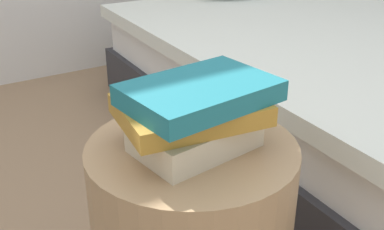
{
  "coord_description": "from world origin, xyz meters",
  "views": [
    {
      "loc": [
        -0.45,
        -0.73,
        1.0
      ],
      "look_at": [
        0.0,
        0.0,
        0.6
      ],
      "focal_mm": 44.81,
      "sensor_mm": 36.0,
      "label": 1
    }
  ],
  "objects_px": {
    "bed": "(342,79)",
    "book_ochre": "(190,109)",
    "book_cream": "(196,135)",
    "book_teal": "(200,93)"
  },
  "relations": [
    {
      "from": "bed",
      "to": "book_ochre",
      "type": "distance_m",
      "value": 1.37
    },
    {
      "from": "bed",
      "to": "book_ochre",
      "type": "xyz_separation_m",
      "value": [
        -1.17,
        -0.61,
        0.37
      ]
    },
    {
      "from": "bed",
      "to": "book_cream",
      "type": "xyz_separation_m",
      "value": [
        -1.17,
        -0.62,
        0.32
      ]
    },
    {
      "from": "book_ochre",
      "to": "book_teal",
      "type": "distance_m",
      "value": 0.05
    },
    {
      "from": "bed",
      "to": "book_cream",
      "type": "bearing_deg",
      "value": -149.55
    },
    {
      "from": "book_ochre",
      "to": "book_teal",
      "type": "xyz_separation_m",
      "value": [
        0.01,
        -0.02,
        0.04
      ]
    },
    {
      "from": "book_cream",
      "to": "book_teal",
      "type": "xyz_separation_m",
      "value": [
        0.01,
        -0.0,
        0.09
      ]
    },
    {
      "from": "book_cream",
      "to": "book_teal",
      "type": "bearing_deg",
      "value": -11.5
    },
    {
      "from": "book_cream",
      "to": "book_ochre",
      "type": "relative_size",
      "value": 0.84
    },
    {
      "from": "bed",
      "to": "book_ochre",
      "type": "height_order",
      "value": "book_ochre"
    }
  ]
}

